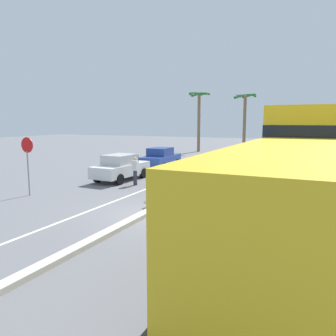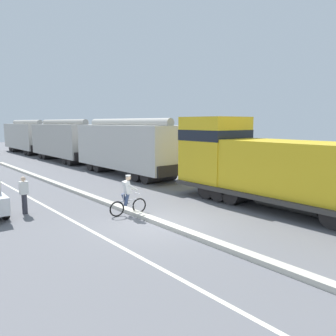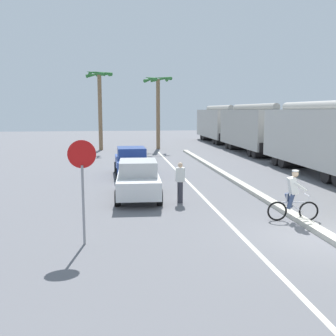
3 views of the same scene
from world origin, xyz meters
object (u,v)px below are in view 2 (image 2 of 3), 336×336
(cyclist, at_px, (128,196))
(pedestrian_by_cars, at_px, (24,194))
(hopper_car_trailing, at_px, (27,137))
(hopper_car_middle, at_px, (64,141))
(hopper_car_lead, at_px, (127,147))
(locomotive, at_px, (273,169))

(cyclist, relative_size, pedestrian_by_cars, 1.06)
(cyclist, distance_m, pedestrian_by_cars, 4.49)
(hopper_car_trailing, relative_size, cyclist, 6.18)
(hopper_car_middle, relative_size, hopper_car_trailing, 1.00)
(hopper_car_lead, bearing_deg, hopper_car_trailing, 90.00)
(locomotive, bearing_deg, hopper_car_lead, 90.00)
(hopper_car_lead, bearing_deg, hopper_car_middle, 90.00)
(hopper_car_trailing, xyz_separation_m, cyclist, (-5.81, -32.12, -1.26))
(hopper_car_trailing, relative_size, pedestrian_by_cars, 6.54)
(locomotive, bearing_deg, hopper_car_trailing, 90.00)
(hopper_car_lead, xyz_separation_m, cyclist, (-5.81, -8.92, -1.26))
(hopper_car_trailing, height_order, pedestrian_by_cars, hopper_car_trailing)
(hopper_car_trailing, bearing_deg, hopper_car_lead, -90.00)
(hopper_car_lead, relative_size, hopper_car_middle, 1.00)
(hopper_car_lead, xyz_separation_m, hopper_car_middle, (0.00, 11.60, 0.00))
(locomotive, distance_m, pedestrian_by_cars, 11.10)
(pedestrian_by_cars, bearing_deg, hopper_car_middle, 62.47)
(locomotive, height_order, hopper_car_trailing, locomotive)
(locomotive, height_order, hopper_car_lead, locomotive)
(locomotive, height_order, hopper_car_middle, locomotive)
(hopper_car_lead, xyz_separation_m, pedestrian_by_cars, (-9.11, -5.88, -1.23))
(hopper_car_lead, height_order, hopper_car_trailing, same)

